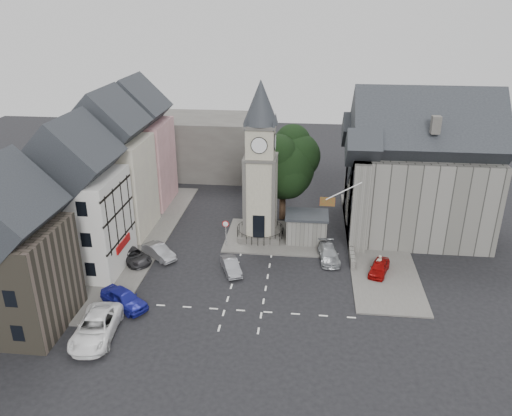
# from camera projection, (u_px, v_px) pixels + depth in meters

# --- Properties ---
(ground) EXTENTS (120.00, 120.00, 0.00)m
(ground) POSITION_uv_depth(u_px,v_px,m) (251.00, 276.00, 45.06)
(ground) COLOR black
(ground) RESTS_ON ground
(pavement_west) EXTENTS (6.00, 30.00, 0.14)m
(pavement_west) POSITION_uv_depth(u_px,v_px,m) (139.00, 239.00, 51.80)
(pavement_west) COLOR #595651
(pavement_west) RESTS_ON ground
(pavement_east) EXTENTS (6.00, 26.00, 0.14)m
(pavement_east) POSITION_uv_depth(u_px,v_px,m) (376.00, 242.00, 51.15)
(pavement_east) COLOR #595651
(pavement_east) RESTS_ON ground
(central_island) EXTENTS (10.00, 8.00, 0.16)m
(central_island) POSITION_uv_depth(u_px,v_px,m) (274.00, 237.00, 52.21)
(central_island) COLOR #595651
(central_island) RESTS_ON ground
(road_markings) EXTENTS (20.00, 8.00, 0.01)m
(road_markings) POSITION_uv_depth(u_px,v_px,m) (243.00, 311.00, 40.03)
(road_markings) COLOR silver
(road_markings) RESTS_ON ground
(clock_tower) EXTENTS (4.86, 4.86, 16.25)m
(clock_tower) POSITION_uv_depth(u_px,v_px,m) (260.00, 163.00, 49.22)
(clock_tower) COLOR #4C4944
(clock_tower) RESTS_ON ground
(stone_shelter) EXTENTS (4.30, 3.30, 3.08)m
(stone_shelter) POSITION_uv_depth(u_px,v_px,m) (307.00, 228.00, 50.84)
(stone_shelter) COLOR #63625B
(stone_shelter) RESTS_ON ground
(town_tree) EXTENTS (7.20, 7.20, 10.80)m
(town_tree) POSITION_uv_depth(u_px,v_px,m) (283.00, 160.00, 54.05)
(town_tree) COLOR black
(town_tree) RESTS_ON ground
(warning_sign_post) EXTENTS (0.70, 0.19, 2.85)m
(warning_sign_post) POSITION_uv_depth(u_px,v_px,m) (226.00, 228.00, 49.57)
(warning_sign_post) COLOR black
(warning_sign_post) RESTS_ON ground
(terrace_pink) EXTENTS (8.10, 7.60, 12.80)m
(terrace_pink) POSITION_uv_depth(u_px,v_px,m) (137.00, 150.00, 58.72)
(terrace_pink) COLOR tan
(terrace_pink) RESTS_ON ground
(terrace_cream) EXTENTS (8.10, 7.60, 12.80)m
(terrace_cream) POSITION_uv_depth(u_px,v_px,m) (111.00, 172.00, 51.39)
(terrace_cream) COLOR beige
(terrace_cream) RESTS_ON ground
(terrace_tudor) EXTENTS (8.10, 7.60, 12.00)m
(terrace_tudor) POSITION_uv_depth(u_px,v_px,m) (78.00, 205.00, 44.22)
(terrace_tudor) COLOR silver
(terrace_tudor) RESTS_ON ground
(building_sw_stone) EXTENTS (8.60, 7.60, 10.40)m
(building_sw_stone) POSITION_uv_depth(u_px,v_px,m) (6.00, 262.00, 36.46)
(building_sw_stone) COLOR #4C4639
(building_sw_stone) RESTS_ON ground
(backdrop_west) EXTENTS (20.00, 10.00, 8.00)m
(backdrop_west) POSITION_uv_depth(u_px,v_px,m) (190.00, 145.00, 70.36)
(backdrop_west) COLOR #4C4944
(backdrop_west) RESTS_ON ground
(east_building) EXTENTS (14.40, 11.40, 12.60)m
(east_building) POSITION_uv_depth(u_px,v_px,m) (414.00, 176.00, 51.12)
(east_building) COLOR #63625B
(east_building) RESTS_ON ground
(east_boundary_wall) EXTENTS (0.40, 16.00, 0.90)m
(east_boundary_wall) POSITION_uv_depth(u_px,v_px,m) (348.00, 229.00, 53.11)
(east_boundary_wall) COLOR #63625B
(east_boundary_wall) RESTS_ON ground
(flagpole) EXTENTS (3.68, 0.10, 2.74)m
(flagpole) POSITION_uv_depth(u_px,v_px,m) (344.00, 191.00, 45.19)
(flagpole) COLOR white
(flagpole) RESTS_ON ground
(car_west_blue) EXTENTS (4.77, 3.92, 1.53)m
(car_west_blue) POSITION_uv_depth(u_px,v_px,m) (124.00, 299.00, 40.25)
(car_west_blue) COLOR #1B1F97
(car_west_blue) RESTS_ON ground
(car_west_silver) EXTENTS (4.02, 3.61, 1.33)m
(car_west_silver) POSITION_uv_depth(u_px,v_px,m) (159.00, 252.00, 47.93)
(car_west_silver) COLOR #919398
(car_west_silver) RESTS_ON ground
(car_west_grey) EXTENTS (4.79, 4.60, 1.26)m
(car_west_grey) POSITION_uv_depth(u_px,v_px,m) (133.00, 256.00, 47.23)
(car_west_grey) COLOR #2B2A2D
(car_west_grey) RESTS_ON ground
(car_island_silver) EXTENTS (2.65, 3.94, 1.23)m
(car_island_silver) POSITION_uv_depth(u_px,v_px,m) (231.00, 266.00, 45.48)
(car_island_silver) COLOR gray
(car_island_silver) RESTS_ON ground
(car_island_east) EXTENTS (2.28, 4.58, 1.28)m
(car_island_east) POSITION_uv_depth(u_px,v_px,m) (329.00, 254.00, 47.57)
(car_island_east) COLOR #A2A6AA
(car_island_east) RESTS_ON ground
(car_east_red) EXTENTS (2.53, 3.89, 1.23)m
(car_east_red) POSITION_uv_depth(u_px,v_px,m) (379.00, 268.00, 45.18)
(car_east_red) COLOR #990908
(car_east_red) RESTS_ON ground
(van_sw_white) EXTENTS (3.34, 6.22, 1.66)m
(van_sw_white) POSITION_uv_depth(u_px,v_px,m) (96.00, 327.00, 36.63)
(van_sw_white) COLOR white
(van_sw_white) RESTS_ON ground
(pedestrian) EXTENTS (0.71, 0.56, 1.71)m
(pedestrian) POSITION_uv_depth(u_px,v_px,m) (379.00, 263.00, 45.40)
(pedestrian) COLOR #B6AA96
(pedestrian) RESTS_ON ground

